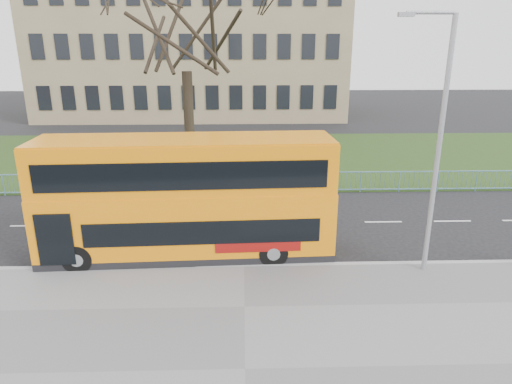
{
  "coord_description": "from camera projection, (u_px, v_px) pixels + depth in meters",
  "views": [
    {
      "loc": [
        -0.01,
        -15.51,
        7.3
      ],
      "look_at": [
        0.48,
        1.0,
        1.9
      ],
      "focal_mm": 32.0,
      "sensor_mm": 36.0,
      "label": 1
    }
  ],
  "objects": [
    {
      "name": "ground",
      "position": [
        244.0,
        249.0,
        17.01
      ],
      "size": [
        120.0,
        120.0,
        0.0
      ],
      "primitive_type": "plane",
      "color": "black",
      "rests_on": "ground"
    },
    {
      "name": "pavement",
      "position": [
        245.0,
        371.0,
        10.58
      ],
      "size": [
        80.0,
        10.5,
        0.12
      ],
      "primitive_type": "cube",
      "color": "slate",
      "rests_on": "ground"
    },
    {
      "name": "kerb",
      "position": [
        244.0,
        266.0,
        15.52
      ],
      "size": [
        80.0,
        0.2,
        0.14
      ],
      "primitive_type": "cube",
      "color": "#969699",
      "rests_on": "ground"
    },
    {
      "name": "grass_verge",
      "position": [
        243.0,
        157.0,
        30.58
      ],
      "size": [
        80.0,
        15.4,
        0.08
      ],
      "primitive_type": "cube",
      "color": "#223C15",
      "rests_on": "ground"
    },
    {
      "name": "guard_railing",
      "position": [
        243.0,
        183.0,
        23.11
      ],
      "size": [
        40.0,
        0.12,
        1.1
      ],
      "primitive_type": null,
      "color": "#669BB6",
      "rests_on": "ground"
    },
    {
      "name": "bare_tree",
      "position": [
        186.0,
        50.0,
        24.26
      ],
      "size": [
        9.63,
        9.63,
        13.75
      ],
      "primitive_type": null,
      "color": "black",
      "rests_on": "grass_verge"
    },
    {
      "name": "civic_building",
      "position": [
        194.0,
        46.0,
        47.94
      ],
      "size": [
        30.0,
        15.0,
        14.0
      ],
      "primitive_type": "cube",
      "color": "#907B5B",
      "rests_on": "ground"
    },
    {
      "name": "yellow_bus",
      "position": [
        187.0,
        196.0,
        15.8
      ],
      "size": [
        10.18,
        2.81,
        4.23
      ],
      "rotation": [
        0.0,
        0.0,
        0.04
      ],
      "color": "orange",
      "rests_on": "ground"
    },
    {
      "name": "street_lamp",
      "position": [
        437.0,
        139.0,
        13.87
      ],
      "size": [
        1.7,
        0.18,
        8.04
      ],
      "rotation": [
        0.0,
        0.0,
        -0.01
      ],
      "color": "#989AA1",
      "rests_on": "pavement"
    }
  ]
}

